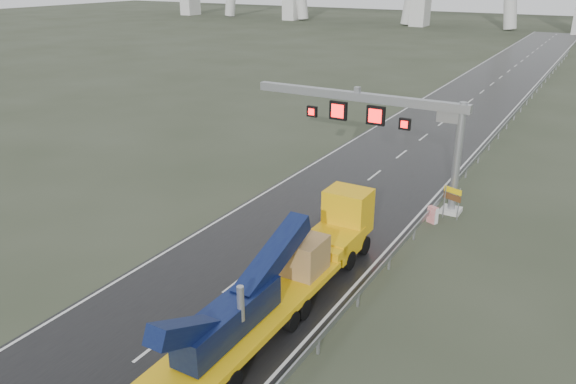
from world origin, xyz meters
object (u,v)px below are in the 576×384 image
Objects in this scene: sign_gantry at (386,118)px; striped_barrier at (433,215)px; exit_sign_pair at (452,197)px; heavy_haul_truck at (289,272)px.

sign_gantry is 6.94m from striped_barrier.
sign_gantry is at bearing -171.34° from exit_sign_pair.
sign_gantry reaches higher than striped_barrier.
heavy_haul_truck is 17.14× the size of striped_barrier.
heavy_haul_truck reaches higher than exit_sign_pair.
sign_gantry is 0.83× the size of heavy_haul_truck.
striped_barrier is at bearing -104.79° from exit_sign_pair.
heavy_haul_truck is at bearing -86.56° from exit_sign_pair.
heavy_haul_truck reaches higher than striped_barrier.
heavy_haul_truck is 13.87m from exit_sign_pair.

